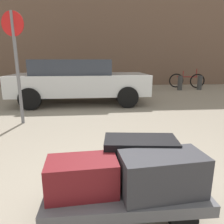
% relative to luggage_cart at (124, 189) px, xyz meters
% --- Properties ---
extents(ground_plane, '(60.00, 60.00, 0.00)m').
position_rel_luggage_cart_xyz_m(ground_plane, '(0.00, 0.00, -0.27)').
color(ground_plane, gray).
extents(luggage_cart, '(1.35, 0.76, 0.34)m').
position_rel_luggage_cart_xyz_m(luggage_cart, '(0.00, 0.00, 0.00)').
color(luggage_cart, '#4C4C51').
rests_on(luggage_cart, ground_plane).
extents(duffel_bag_black_rear_left, '(0.70, 0.40, 0.36)m').
position_rel_luggage_cart_xyz_m(duffel_bag_black_rear_left, '(0.17, 0.13, 0.25)').
color(duffel_bag_black_rear_left, black).
rests_on(duffel_bag_black_rear_left, luggage_cart).
extents(duffel_bag_charcoal_rear_right, '(0.70, 0.40, 0.34)m').
position_rel_luggage_cart_xyz_m(duffel_bag_charcoal_rear_right, '(0.28, -0.17, 0.24)').
color(duffel_bag_charcoal_rear_right, '#2D2D33').
rests_on(duffel_bag_charcoal_rear_right, luggage_cart).
extents(duffel_bag_maroon_front_right, '(0.59, 0.36, 0.29)m').
position_rel_luggage_cart_xyz_m(duffel_bag_maroon_front_right, '(-0.36, -0.11, 0.22)').
color(duffel_bag_maroon_front_right, maroon).
rests_on(duffel_bag_maroon_front_right, luggage_cart).
extents(parked_car, '(4.32, 1.96, 1.42)m').
position_rel_luggage_cart_xyz_m(parked_car, '(-0.73, 5.30, 0.49)').
color(parked_car, silver).
rests_on(parked_car, ground_plane).
extents(bicycle_leaning, '(1.71, 0.52, 0.96)m').
position_rel_luggage_cart_xyz_m(bicycle_leaning, '(4.56, 8.77, 0.10)').
color(bicycle_leaning, black).
rests_on(bicycle_leaning, ground_plane).
extents(bollard_kerb_near, '(0.22, 0.22, 0.67)m').
position_rel_luggage_cart_xyz_m(bollard_kerb_near, '(2.38, 7.98, 0.07)').
color(bollard_kerb_near, '#383838').
rests_on(bollard_kerb_near, ground_plane).
extents(bollard_kerb_mid, '(0.22, 0.22, 0.67)m').
position_rel_luggage_cart_xyz_m(bollard_kerb_mid, '(3.87, 7.98, 0.07)').
color(bollard_kerb_mid, '#383838').
rests_on(bollard_kerb_mid, ground_plane).
extents(bollard_kerb_far, '(0.22, 0.22, 0.67)m').
position_rel_luggage_cart_xyz_m(bollard_kerb_far, '(4.85, 7.98, 0.07)').
color(bollard_kerb_far, '#383838').
rests_on(bollard_kerb_far, ground_plane).
extents(no_parking_sign, '(0.49, 0.14, 2.38)m').
position_rel_luggage_cart_xyz_m(no_parking_sign, '(-1.88, 3.09, 1.20)').
color(no_parking_sign, slate).
rests_on(no_parking_sign, ground_plane).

